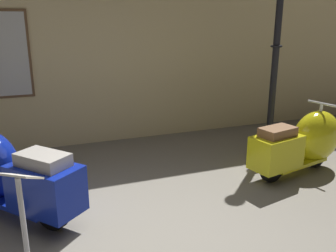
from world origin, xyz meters
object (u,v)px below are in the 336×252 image
object	(u,v)px
info_stanchion	(25,236)
scooter_1	(305,142)
lamppost	(276,51)
scooter_0	(3,172)

from	to	relation	value
info_stanchion	scooter_1	bearing A→B (deg)	15.37
lamppost	info_stanchion	world-z (taller)	lamppost
scooter_0	lamppost	xyz separation A→B (m)	(4.16, 0.84, 1.14)
lamppost	scooter_1	bearing A→B (deg)	-100.65
scooter_0	scooter_1	world-z (taller)	scooter_0
info_stanchion	lamppost	bearing A→B (deg)	28.28
scooter_1	lamppost	size ratio (longest dim) A/B	0.52
scooter_1	lamppost	world-z (taller)	lamppost
scooter_0	lamppost	size ratio (longest dim) A/B	0.52
scooter_0	info_stanchion	bearing A→B (deg)	149.71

